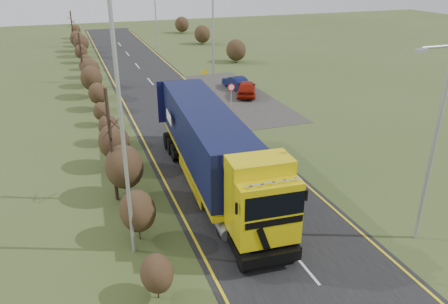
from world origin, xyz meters
TOP-DOWN VIEW (x-y plane):
  - ground at (0.00, 0.00)m, footprint 160.00×160.00m
  - road at (0.00, 10.00)m, footprint 8.00×120.00m
  - layby at (6.50, 20.00)m, footprint 6.00×18.00m
  - lane_markings at (0.00, 9.69)m, footprint 7.52×116.00m
  - hedgerow at (-6.00, 7.89)m, footprint 2.24×102.04m
  - lorry at (-1.34, 3.52)m, footprint 3.49×15.84m
  - car_red_hatchback at (7.44, 19.72)m, footprint 3.28×4.63m
  - car_blue_sedan at (7.45, 22.41)m, footprint 1.78×3.89m
  - streetlight_near at (5.69, -4.16)m, footprint 1.87×0.18m
  - streetlight_mid at (5.30, 23.30)m, footprint 1.95×0.18m
  - streetlight_far at (4.70, 47.00)m, footprint 2.06×0.19m
  - left_pole at (-6.40, -0.79)m, footprint 0.16×0.16m
  - speed_sign at (4.59, 16.23)m, footprint 0.63×0.10m
  - warning_board at (4.74, 24.24)m, footprint 0.69×0.11m

SIDE VIEW (x-z plane):
  - ground at x=0.00m, z-range 0.00..0.00m
  - road at x=0.00m, z-range 0.00..0.02m
  - layby at x=6.50m, z-range 0.00..0.02m
  - lane_markings at x=0.00m, z-range 0.03..0.03m
  - car_blue_sedan at x=7.45m, z-range 0.00..1.24m
  - car_red_hatchback at x=7.44m, z-range 0.00..1.46m
  - warning_board at x=4.74m, z-range 0.19..2.00m
  - speed_sign at x=4.59m, z-range 0.45..2.73m
  - hedgerow at x=-6.00m, z-range -1.41..4.64m
  - lorry at x=-1.34m, z-range 0.30..4.67m
  - streetlight_near at x=5.69m, z-range 0.44..9.22m
  - streetlight_mid at x=5.30m, z-range 0.47..9.64m
  - streetlight_far at x=4.70m, z-range 0.51..10.21m
  - left_pole at x=-6.40m, z-range 0.00..10.83m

